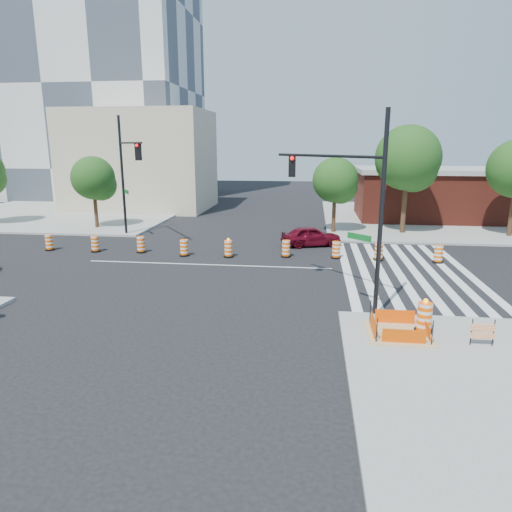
% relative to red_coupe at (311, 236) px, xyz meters
% --- Properties ---
extents(ground, '(120.00, 120.00, 0.00)m').
position_rel_red_coupe_xyz_m(ground, '(-5.80, -5.67, -0.68)').
color(ground, black).
rests_on(ground, ground).
extents(sidewalk_ne, '(22.00, 22.00, 0.15)m').
position_rel_red_coupe_xyz_m(sidewalk_ne, '(12.20, 12.33, -0.60)').
color(sidewalk_ne, gray).
rests_on(sidewalk_ne, ground).
extents(sidewalk_nw, '(22.00, 22.00, 0.15)m').
position_rel_red_coupe_xyz_m(sidewalk_nw, '(-23.80, 12.33, -0.60)').
color(sidewalk_nw, gray).
rests_on(sidewalk_nw, ground).
extents(crosswalk_east, '(6.75, 13.50, 0.01)m').
position_rel_red_coupe_xyz_m(crosswalk_east, '(5.15, -5.67, -0.67)').
color(crosswalk_east, silver).
rests_on(crosswalk_east, ground).
extents(lane_centerline, '(14.00, 0.12, 0.01)m').
position_rel_red_coupe_xyz_m(lane_centerline, '(-5.80, -5.67, -0.67)').
color(lane_centerline, silver).
rests_on(lane_centerline, ground).
extents(excavation_pit, '(2.20, 2.20, 0.90)m').
position_rel_red_coupe_xyz_m(excavation_pit, '(3.20, -14.67, -0.45)').
color(excavation_pit, tan).
rests_on(excavation_pit, ground).
extents(tower_nw, '(28.00, 18.00, 45.00)m').
position_rel_red_coupe_xyz_m(tower_nw, '(-29.80, 28.33, 21.82)').
color(tower_nw, silver).
rests_on(tower_nw, ground).
extents(brick_storefront, '(16.50, 8.50, 4.60)m').
position_rel_red_coupe_xyz_m(brick_storefront, '(12.20, 12.33, 1.64)').
color(brick_storefront, maroon).
rests_on(brick_storefront, ground).
extents(beige_midrise, '(14.00, 10.00, 10.00)m').
position_rel_red_coupe_xyz_m(beige_midrise, '(-17.80, 16.33, 4.32)').
color(beige_midrise, '#C2B594').
rests_on(beige_midrise, ground).
extents(red_coupe, '(4.27, 2.75, 1.35)m').
position_rel_red_coupe_xyz_m(red_coupe, '(0.00, 0.00, 0.00)').
color(red_coupe, '#560715').
rests_on(red_coupe, ground).
extents(signal_pole_se, '(4.30, 4.25, 7.82)m').
position_rel_red_coupe_xyz_m(signal_pole_se, '(1.45, -11.56, 4.12)').
color(signal_pole_se, black).
rests_on(signal_pole_se, ground).
extents(signal_pole_nw, '(3.74, 5.41, 8.51)m').
position_rel_red_coupe_xyz_m(signal_pole_nw, '(-12.83, 0.61, 4.53)').
color(signal_pole_nw, black).
rests_on(signal_pole_nw, ground).
extents(pit_drum, '(0.64, 0.64, 1.26)m').
position_rel_red_coupe_xyz_m(pit_drum, '(4.09, -14.42, -0.00)').
color(pit_drum, black).
rests_on(pit_drum, ground).
extents(barricade, '(0.79, 0.05, 0.92)m').
position_rel_red_coupe_xyz_m(barricade, '(5.76, -15.33, -0.02)').
color(barricade, '#FE5E05').
rests_on(barricade, ground).
extents(tree_north_b, '(3.40, 3.39, 5.76)m').
position_rel_red_coupe_xyz_m(tree_north_b, '(-17.13, 4.25, 3.19)').
color(tree_north_b, '#382314').
rests_on(tree_north_b, ground).
extents(tree_north_c, '(3.38, 3.38, 5.75)m').
position_rel_red_coupe_xyz_m(tree_north_c, '(1.71, 4.64, 3.18)').
color(tree_north_c, '#382314').
rests_on(tree_north_c, ground).
extents(tree_north_d, '(4.74, 4.74, 8.06)m').
position_rel_red_coupe_xyz_m(tree_north_d, '(6.89, 4.93, 4.73)').
color(tree_north_d, '#382314').
rests_on(tree_north_d, ground).
extents(median_drum_0, '(0.60, 0.60, 1.02)m').
position_rel_red_coupe_xyz_m(median_drum_0, '(-16.72, -3.38, -0.20)').
color(median_drum_0, black).
rests_on(median_drum_0, ground).
extents(median_drum_1, '(0.60, 0.60, 1.02)m').
position_rel_red_coupe_xyz_m(median_drum_1, '(-13.59, -3.43, -0.20)').
color(median_drum_1, black).
rests_on(median_drum_1, ground).
extents(median_drum_2, '(0.60, 0.60, 1.02)m').
position_rel_red_coupe_xyz_m(median_drum_2, '(-10.63, -3.26, -0.20)').
color(median_drum_2, black).
rests_on(median_drum_2, ground).
extents(median_drum_3, '(0.60, 0.60, 1.02)m').
position_rel_red_coupe_xyz_m(median_drum_3, '(-7.68, -3.81, -0.20)').
color(median_drum_3, black).
rests_on(median_drum_3, ground).
extents(median_drum_4, '(0.60, 0.60, 1.18)m').
position_rel_red_coupe_xyz_m(median_drum_4, '(-4.94, -3.77, -0.19)').
color(median_drum_4, black).
rests_on(median_drum_4, ground).
extents(median_drum_5, '(0.60, 0.60, 1.02)m').
position_rel_red_coupe_xyz_m(median_drum_5, '(-1.48, -3.31, -0.20)').
color(median_drum_5, black).
rests_on(median_drum_5, ground).
extents(median_drum_6, '(0.60, 0.60, 1.02)m').
position_rel_red_coupe_xyz_m(median_drum_6, '(1.52, -3.24, -0.20)').
color(median_drum_6, black).
rests_on(median_drum_6, ground).
extents(median_drum_7, '(0.60, 0.60, 1.02)m').
position_rel_red_coupe_xyz_m(median_drum_7, '(3.99, -3.40, -0.20)').
color(median_drum_7, black).
rests_on(median_drum_7, ground).
extents(median_drum_8, '(0.60, 0.60, 1.02)m').
position_rel_red_coupe_xyz_m(median_drum_8, '(7.32, -3.62, -0.20)').
color(median_drum_8, black).
rests_on(median_drum_8, ground).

